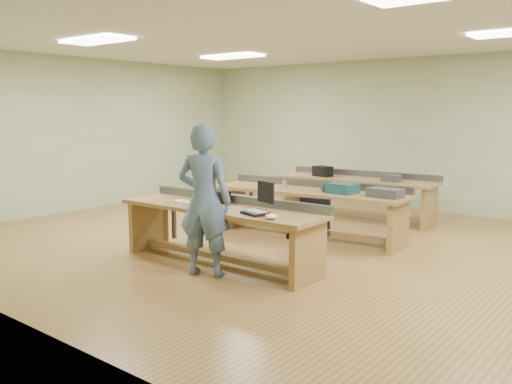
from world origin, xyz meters
The scene contains 22 objects.
floor centered at (0.00, 0.00, 0.00)m, with size 10.00×10.00×0.00m, color olive.
ceiling centered at (0.00, 0.00, 3.00)m, with size 10.00×10.00×0.00m, color silver.
wall_back centered at (0.00, 4.00, 1.50)m, with size 10.00×0.04×3.00m, color #A9BC8E.
wall_front centered at (0.00, -4.00, 1.50)m, with size 10.00×0.04×3.00m, color #A9BC8E.
wall_left centered at (-5.00, 0.00, 1.50)m, with size 0.04×8.00×3.00m, color #A9BC8E.
fluor_panels centered at (0.00, 0.00, 2.97)m, with size 6.20×3.50×0.03m.
workbench_front centered at (-0.20, -1.36, 0.56)m, with size 2.90×0.82×0.86m.
workbench_mid centered at (-0.15, 0.59, 0.56)m, with size 3.16×1.11×0.86m.
workbench_back centered at (-0.27, 2.36, 0.56)m, with size 2.94×0.96×0.86m.
person centered at (-0.02, -1.85, 0.91)m, with size 0.66×0.43×1.81m, color slate.
laptop_base centered at (0.50, -1.51, 0.77)m, with size 0.32×0.26×0.03m, color black.
laptop_screen centered at (0.54, -1.39, 1.00)m, with size 0.32×0.02×0.25m, color black.
keyboard centered at (-0.69, -1.49, 0.76)m, with size 0.42×0.14×0.02m, color white.
trackball_mouse centered at (0.80, -1.63, 0.78)m, with size 0.13×0.15×0.07m, color white.
camera_bag centered at (-0.37, -1.15, 0.83)m, with size 0.22×0.14×0.15m, color black.
task_chair centered at (0.86, -0.91, 0.32)m, with size 0.56×0.56×0.88m.
parts_bin_teal centered at (0.44, 0.60, 0.82)m, with size 0.42×0.31×0.15m, color #164148.
parts_bin_grey centered at (1.11, 0.63, 0.81)m, with size 0.46×0.29×0.13m, color #333335.
mug centered at (0.15, 0.58, 0.80)m, with size 0.12×0.12×0.10m, color #333335.
drinks_can centered at (-0.52, 0.47, 0.82)m, with size 0.07×0.07×0.13m, color silver.
storage_box_back centered at (-0.91, 2.22, 0.84)m, with size 0.33×0.23×0.19m, color black.
tray_back centered at (0.44, 2.29, 0.81)m, with size 0.30×0.22×0.12m, color #333335.
Camera 1 is at (4.40, -6.38, 1.94)m, focal length 38.00 mm.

